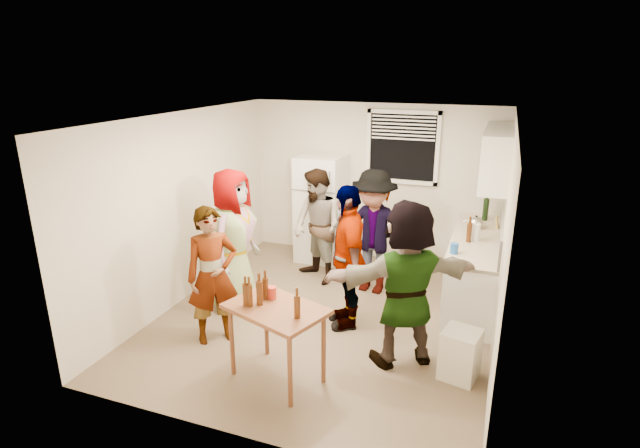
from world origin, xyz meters
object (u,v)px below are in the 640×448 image
at_px(refrigerator, 321,208).
at_px(guest_black, 346,323).
at_px(guest_stripe, 217,338).
at_px(wine_bottle, 484,220).
at_px(guest_back_left, 317,280).
at_px(serving_table, 278,377).
at_px(red_cup, 272,298).
at_px(beer_bottle_counter, 468,242).
at_px(blue_cup, 454,253).
at_px(kettle, 475,228).
at_px(beer_bottle_table, 260,305).
at_px(guest_orange, 402,360).
at_px(guest_grey, 237,304).
at_px(trash_bin, 460,355).
at_px(guest_back_right, 371,290).

height_order(refrigerator, guest_black, refrigerator).
bearing_deg(refrigerator, guest_stripe, -95.74).
bearing_deg(wine_bottle, guest_back_left, -157.08).
height_order(wine_bottle, serving_table, wine_bottle).
xyz_separation_m(wine_bottle, red_cup, (-1.90, -3.18, -0.09)).
xyz_separation_m(beer_bottle_counter, blue_cup, (-0.13, -0.48, 0.00)).
xyz_separation_m(refrigerator, wine_bottle, (2.50, 0.09, 0.05)).
bearing_deg(guest_stripe, blue_cup, -15.34).
relative_size(kettle, wine_bottle, 0.75).
bearing_deg(blue_cup, beer_bottle_table, -132.31).
xyz_separation_m(refrigerator, beer_bottle_table, (0.55, -3.26, -0.04)).
xyz_separation_m(red_cup, guest_orange, (1.25, 0.60, -0.81)).
bearing_deg(guest_orange, guest_stripe, -23.84).
relative_size(beer_bottle_table, guest_grey, 0.13).
relative_size(kettle, trash_bin, 0.46).
xyz_separation_m(guest_back_right, guest_black, (-0.05, -1.02, 0.00)).
xyz_separation_m(beer_bottle_counter, trash_bin, (0.11, -1.65, -0.65)).
relative_size(guest_grey, guest_black, 1.05).
xyz_separation_m(kettle, guest_grey, (-2.88, -1.61, -0.90)).
xyz_separation_m(guest_stripe, guest_back_left, (0.54, 1.94, 0.00)).
bearing_deg(red_cup, beer_bottle_counter, 50.80).
distance_m(kettle, guest_back_left, 2.38).
height_order(blue_cup, red_cup, blue_cup).
bearing_deg(serving_table, guest_orange, 33.79).
distance_m(refrigerator, beer_bottle_table, 3.30).
height_order(guest_back_right, guest_black, guest_back_right).
relative_size(trash_bin, red_cup, 4.15).
xyz_separation_m(red_cup, guest_back_right, (0.50, 2.18, -0.81)).
bearing_deg(wine_bottle, refrigerator, -177.88).
xyz_separation_m(kettle, guest_orange, (-0.55, -2.14, -0.90)).
bearing_deg(red_cup, wine_bottle, 59.12).
bearing_deg(guest_black, trash_bin, 38.53).
distance_m(wine_bottle, guest_black, 2.65).
relative_size(kettle, guest_back_right, 0.14).
xyz_separation_m(beer_bottle_counter, guest_back_right, (-1.26, 0.03, -0.90)).
relative_size(blue_cup, serving_table, 0.13).
xyz_separation_m(serving_table, guest_grey, (-1.20, 1.29, 0.00)).
relative_size(refrigerator, serving_table, 1.78).
height_order(guest_black, guest_orange, guest_orange).
bearing_deg(beer_bottle_counter, trash_bin, -86.34).
distance_m(refrigerator, guest_grey, 2.19).
height_order(wine_bottle, guest_back_left, wine_bottle).
height_order(beer_bottle_counter, serving_table, beer_bottle_counter).
xyz_separation_m(kettle, beer_bottle_counter, (-0.05, -0.59, 0.00)).
relative_size(red_cup, guest_back_right, 0.07).
bearing_deg(beer_bottle_table, serving_table, 2.25).
relative_size(refrigerator, beer_bottle_table, 6.85).
height_order(trash_bin, beer_bottle_table, beer_bottle_table).
xyz_separation_m(blue_cup, trash_bin, (0.24, -1.17, -0.65)).
xyz_separation_m(guest_black, guest_orange, (0.81, -0.56, 0.00)).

